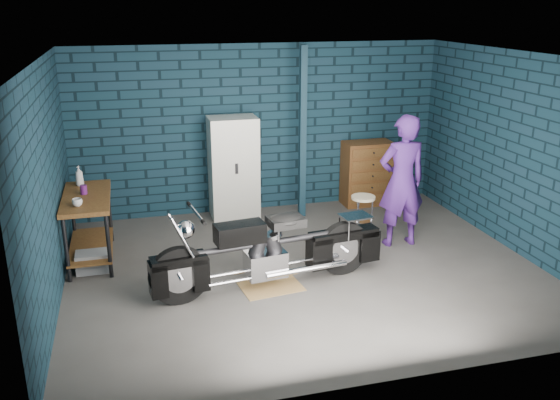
# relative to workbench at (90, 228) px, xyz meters

# --- Properties ---
(ground) EXTENTS (6.00, 6.00, 0.00)m
(ground) POSITION_rel_workbench_xyz_m (2.68, -1.01, -0.46)
(ground) COLOR #4E4B48
(ground) RESTS_ON ground
(room_walls) EXTENTS (6.02, 5.01, 2.71)m
(room_walls) POSITION_rel_workbench_xyz_m (2.68, -0.46, 1.45)
(room_walls) COLOR #102A37
(room_walls) RESTS_ON ground
(support_post) EXTENTS (0.10, 0.10, 2.70)m
(support_post) POSITION_rel_workbench_xyz_m (3.23, 0.94, 0.90)
(support_post) COLOR #112936
(support_post) RESTS_ON ground
(workbench) EXTENTS (0.60, 1.40, 0.91)m
(workbench) POSITION_rel_workbench_xyz_m (0.00, 0.00, 0.00)
(workbench) COLOR brown
(workbench) RESTS_ON ground
(drip_mat) EXTENTS (0.79, 0.63, 0.01)m
(drip_mat) POSITION_rel_workbench_xyz_m (2.13, -1.38, -0.45)
(drip_mat) COLOR olive
(drip_mat) RESTS_ON ground
(motorcycle) EXTENTS (2.55, 0.98, 1.10)m
(motorcycle) POSITION_rel_workbench_xyz_m (2.13, -1.38, 0.09)
(motorcycle) COLOR black
(motorcycle) RESTS_ON ground
(person) EXTENTS (0.69, 0.45, 1.88)m
(person) POSITION_rel_workbench_xyz_m (4.23, -0.54, 0.48)
(person) COLOR #421D6E
(person) RESTS_ON ground
(storage_bin) EXTENTS (0.41, 0.29, 0.26)m
(storage_bin) POSITION_rel_workbench_xyz_m (0.02, -0.37, -0.33)
(storage_bin) COLOR gray
(storage_bin) RESTS_ON ground
(locker) EXTENTS (0.75, 0.54, 1.61)m
(locker) POSITION_rel_workbench_xyz_m (2.18, 1.22, 0.35)
(locker) COLOR silver
(locker) RESTS_ON ground
(tool_chest) EXTENTS (0.81, 0.45, 1.08)m
(tool_chest) POSITION_rel_workbench_xyz_m (4.47, 1.22, 0.09)
(tool_chest) COLOR brown
(tool_chest) RESTS_ON ground
(shop_stool) EXTENTS (0.43, 0.43, 0.63)m
(shop_stool) POSITION_rel_workbench_xyz_m (3.82, -0.17, -0.14)
(shop_stool) COLOR #C4B794
(shop_stool) RESTS_ON ground
(cup_a) EXTENTS (0.12, 0.12, 0.10)m
(cup_a) POSITION_rel_workbench_xyz_m (-0.08, -0.41, 0.50)
(cup_a) COLOR #C4B794
(cup_a) RESTS_ON workbench
(mug_purple) EXTENTS (0.10, 0.10, 0.12)m
(mug_purple) POSITION_rel_workbench_xyz_m (-0.03, 0.08, 0.52)
(mug_purple) COLOR #561964
(mug_purple) RESTS_ON workbench
(bottle) EXTENTS (0.13, 0.13, 0.28)m
(bottle) POSITION_rel_workbench_xyz_m (-0.10, 0.48, 0.59)
(bottle) COLOR gray
(bottle) RESTS_ON workbench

